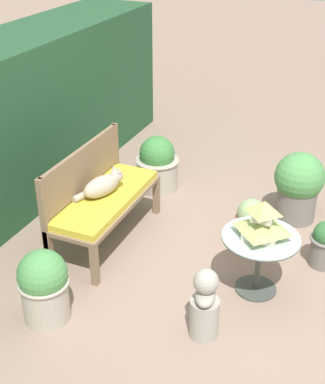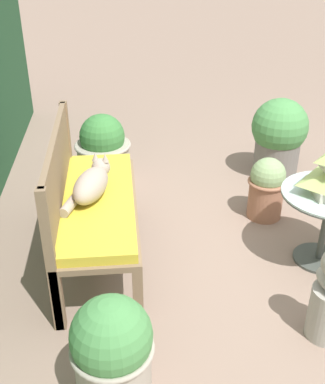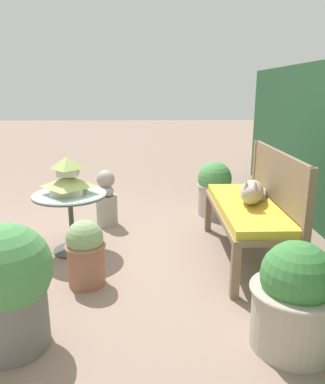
{
  "view_description": "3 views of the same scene",
  "coord_description": "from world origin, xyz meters",
  "px_view_note": "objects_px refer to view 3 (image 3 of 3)",
  "views": [
    {
      "loc": [
        -3.74,
        -1.1,
        3.0
      ],
      "look_at": [
        0.27,
        0.63,
        0.57
      ],
      "focal_mm": 50.0,
      "sensor_mm": 36.0,
      "label": 1
    },
    {
      "loc": [
        -2.7,
        0.98,
        2.13
      ],
      "look_at": [
        -0.01,
        0.72,
        0.59
      ],
      "focal_mm": 45.0,
      "sensor_mm": 36.0,
      "label": 2
    },
    {
      "loc": [
        3.14,
        0.34,
        1.44
      ],
      "look_at": [
        0.03,
        0.43,
        0.59
      ],
      "focal_mm": 35.0,
      "sensor_mm": 36.0,
      "label": 3
    }
  ],
  "objects_px": {
    "potted_plant_patio_mid": "(8,285)",
    "pagoda_birdhouse": "(68,178)",
    "potted_plant_table_near": "(214,188)",
    "patio_table": "(70,206)",
    "garden_bust": "(107,200)",
    "potted_plant_table_far": "(295,299)",
    "cat": "(252,192)",
    "garden_bench": "(247,211)",
    "potted_plant_hedge_corner": "(86,252)"
  },
  "relations": [
    {
      "from": "patio_table",
      "to": "potted_plant_table_near",
      "type": "bearing_deg",
      "value": 124.8
    },
    {
      "from": "potted_plant_table_far",
      "to": "pagoda_birdhouse",
      "type": "bearing_deg",
      "value": -131.4
    },
    {
      "from": "patio_table",
      "to": "potted_plant_table_far",
      "type": "xyz_separation_m",
      "value": [
        1.35,
        1.53,
        -0.13
      ]
    },
    {
      "from": "garden_bench",
      "to": "potted_plant_hedge_corner",
      "type": "height_order",
      "value": "potted_plant_hedge_corner"
    },
    {
      "from": "potted_plant_table_near",
      "to": "potted_plant_table_far",
      "type": "height_order",
      "value": "potted_plant_table_far"
    },
    {
      "from": "cat",
      "to": "garden_bust",
      "type": "relative_size",
      "value": 0.81
    },
    {
      "from": "potted_plant_table_near",
      "to": "potted_plant_patio_mid",
      "type": "xyz_separation_m",
      "value": [
        2.33,
        -1.53,
        0.07
      ]
    },
    {
      "from": "pagoda_birdhouse",
      "to": "potted_plant_patio_mid",
      "type": "xyz_separation_m",
      "value": [
        1.31,
        -0.07,
        -0.3
      ]
    },
    {
      "from": "cat",
      "to": "potted_plant_table_near",
      "type": "relative_size",
      "value": 0.78
    },
    {
      "from": "potted_plant_table_near",
      "to": "potted_plant_table_far",
      "type": "xyz_separation_m",
      "value": [
        2.36,
        0.07,
        -0.02
      ]
    },
    {
      "from": "garden_bust",
      "to": "potted_plant_table_far",
      "type": "relative_size",
      "value": 0.95
    },
    {
      "from": "garden_bench",
      "to": "patio_table",
      "type": "bearing_deg",
      "value": -96.38
    },
    {
      "from": "potted_plant_table_far",
      "to": "potted_plant_hedge_corner",
      "type": "bearing_deg",
      "value": -119.67
    },
    {
      "from": "potted_plant_hedge_corner",
      "to": "patio_table",
      "type": "bearing_deg",
      "value": -159.34
    },
    {
      "from": "garden_bust",
      "to": "potted_plant_table_near",
      "type": "bearing_deg",
      "value": 90.02
    },
    {
      "from": "cat",
      "to": "potted_plant_hedge_corner",
      "type": "relative_size",
      "value": 0.97
    },
    {
      "from": "garden_bench",
      "to": "garden_bust",
      "type": "relative_size",
      "value": 2.25
    },
    {
      "from": "potted_plant_patio_mid",
      "to": "pagoda_birdhouse",
      "type": "bearing_deg",
      "value": 176.83
    },
    {
      "from": "garden_bust",
      "to": "potted_plant_patio_mid",
      "type": "height_order",
      "value": "potted_plant_patio_mid"
    },
    {
      "from": "cat",
      "to": "potted_plant_table_far",
      "type": "relative_size",
      "value": 0.77
    },
    {
      "from": "pagoda_birdhouse",
      "to": "garden_bust",
      "type": "height_order",
      "value": "pagoda_birdhouse"
    },
    {
      "from": "potted_plant_table_far",
      "to": "potted_plant_patio_mid",
      "type": "height_order",
      "value": "potted_plant_patio_mid"
    },
    {
      "from": "garden_bust",
      "to": "potted_plant_patio_mid",
      "type": "relative_size",
      "value": 0.82
    },
    {
      "from": "patio_table",
      "to": "potted_plant_patio_mid",
      "type": "distance_m",
      "value": 1.32
    },
    {
      "from": "potted_plant_table_near",
      "to": "cat",
      "type": "bearing_deg",
      "value": 5.74
    },
    {
      "from": "pagoda_birdhouse",
      "to": "potted_plant_hedge_corner",
      "type": "height_order",
      "value": "pagoda_birdhouse"
    },
    {
      "from": "potted_plant_table_near",
      "to": "potted_plant_patio_mid",
      "type": "relative_size",
      "value": 0.85
    },
    {
      "from": "cat",
      "to": "pagoda_birdhouse",
      "type": "bearing_deg",
      "value": -77.52
    },
    {
      "from": "potted_plant_table_near",
      "to": "potted_plant_hedge_corner",
      "type": "distance_m",
      "value": 2.04
    },
    {
      "from": "cat",
      "to": "garden_bust",
      "type": "height_order",
      "value": "cat"
    },
    {
      "from": "pagoda_birdhouse",
      "to": "garden_bust",
      "type": "xyz_separation_m",
      "value": [
        -0.69,
        0.23,
        -0.4
      ]
    },
    {
      "from": "cat",
      "to": "potted_plant_table_near",
      "type": "distance_m",
      "value": 1.23
    },
    {
      "from": "potted_plant_table_near",
      "to": "potted_plant_hedge_corner",
      "type": "relative_size",
      "value": 1.23
    },
    {
      "from": "patio_table",
      "to": "cat",
      "type": "bearing_deg",
      "value": 83.49
    },
    {
      "from": "pagoda_birdhouse",
      "to": "potted_plant_patio_mid",
      "type": "relative_size",
      "value": 0.49
    },
    {
      "from": "garden_bust",
      "to": "potted_plant_table_near",
      "type": "height_order",
      "value": "potted_plant_table_near"
    },
    {
      "from": "garden_bust",
      "to": "potted_plant_hedge_corner",
      "type": "relative_size",
      "value": 1.19
    },
    {
      "from": "potted_plant_hedge_corner",
      "to": "potted_plant_table_far",
      "type": "bearing_deg",
      "value": 60.33
    },
    {
      "from": "potted_plant_table_far",
      "to": "potted_plant_patio_mid",
      "type": "distance_m",
      "value": 1.61
    },
    {
      "from": "garden_bust",
      "to": "potted_plant_hedge_corner",
      "type": "bearing_deg",
      "value": -14.9
    },
    {
      "from": "potted_plant_patio_mid",
      "to": "patio_table",
      "type": "bearing_deg",
      "value": 176.83
    },
    {
      "from": "cat",
      "to": "potted_plant_table_far",
      "type": "height_order",
      "value": "cat"
    },
    {
      "from": "patio_table",
      "to": "potted_plant_hedge_corner",
      "type": "xyz_separation_m",
      "value": [
        0.61,
        0.23,
        -0.17
      ]
    },
    {
      "from": "garden_bench",
      "to": "patio_table",
      "type": "distance_m",
      "value": 1.55
    },
    {
      "from": "cat",
      "to": "potted_plant_table_far",
      "type": "distance_m",
      "value": 1.21
    },
    {
      "from": "potted_plant_patio_mid",
      "to": "potted_plant_hedge_corner",
      "type": "xyz_separation_m",
      "value": [
        -0.71,
        0.3,
        -0.13
      ]
    },
    {
      "from": "garden_bench",
      "to": "pagoda_birdhouse",
      "type": "distance_m",
      "value": 1.57
    },
    {
      "from": "potted_plant_table_near",
      "to": "pagoda_birdhouse",
      "type": "bearing_deg",
      "value": -55.2
    },
    {
      "from": "garden_bench",
      "to": "potted_plant_patio_mid",
      "type": "distance_m",
      "value": 1.98
    },
    {
      "from": "garden_bench",
      "to": "cat",
      "type": "distance_m",
      "value": 0.17
    }
  ]
}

